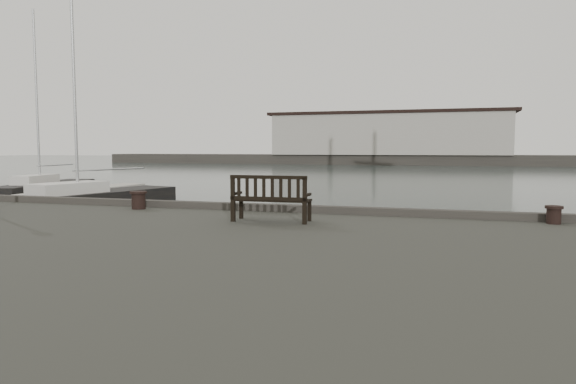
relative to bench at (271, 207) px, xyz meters
name	(u,v)px	position (x,y,z in m)	size (l,w,h in m)	color
ground	(311,271)	(0.42, 1.97, -1.88)	(400.00, 400.00, 0.00)	black
pontoon	(10,201)	(-19.58, 11.97, -1.63)	(2.00, 24.00, 0.50)	#A39F97
breakwater	(405,143)	(-4.14, 93.97, 2.42)	(140.00, 9.50, 12.20)	#383530
bench	(271,207)	(0.00, 0.00, 0.00)	(1.76, 0.66, 1.00)	black
bollard_left	(139,200)	(-4.19, 1.21, -0.08)	(0.45, 0.45, 0.48)	black
bollard_right	(554,215)	(5.95, 1.47, -0.13)	(0.37, 0.37, 0.39)	black
yacht_b	(45,191)	(-23.18, 18.51, -1.63)	(3.82, 10.18, 13.16)	black
yacht_c	(87,202)	(-15.11, 12.81, -1.64)	(5.16, 11.50, 14.82)	black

